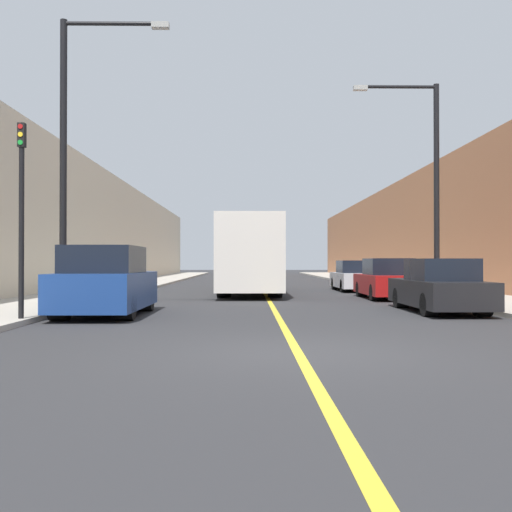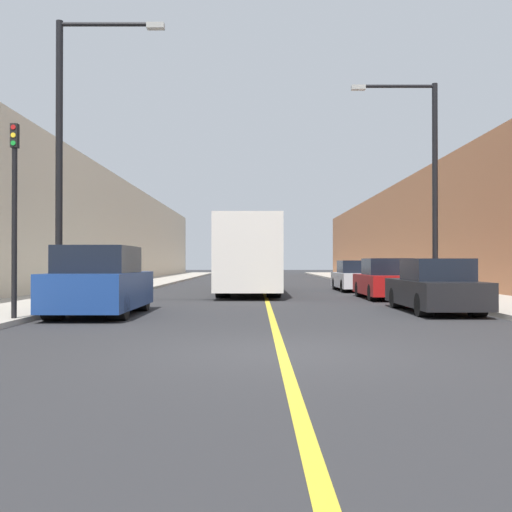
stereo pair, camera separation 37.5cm
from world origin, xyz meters
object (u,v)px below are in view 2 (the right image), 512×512
parked_suv_left (101,283)px  street_lamp_left (70,143)px  bus (250,255)px  car_right_mid (387,281)px  car_right_near (436,288)px  traffic_light (16,213)px  street_lamp_right (428,174)px  car_right_far (357,277)px

parked_suv_left → street_lamp_left: street_lamp_left is taller
bus → street_lamp_left: street_lamp_left is taller
car_right_mid → car_right_near: bearing=-89.7°
bus → car_right_mid: (5.29, -4.72, -1.05)m
bus → car_right_mid: 7.17m
parked_suv_left → street_lamp_left: bearing=134.6°
parked_suv_left → car_right_mid: parked_suv_left is taller
car_right_mid → parked_suv_left: bearing=-141.9°
car_right_mid → street_lamp_left: (-10.33, -5.89, 4.13)m
parked_suv_left → traffic_light: (-1.40, -2.14, 1.69)m
parked_suv_left → car_right_near: bearing=6.4°
car_right_near → street_lamp_left: 11.17m
street_lamp_right → traffic_light: (-11.65, -7.77, -2.04)m
car_right_near → car_right_mid: bearing=90.3°
car_right_mid → car_right_far: (-0.11, 6.25, -0.02)m
street_lamp_left → traffic_light: (-0.18, -3.39, -2.29)m
bus → car_right_near: size_ratio=2.63×
parked_suv_left → car_right_far: parked_suv_left is taller
car_right_mid → street_lamp_left: 12.59m
car_right_mid → traffic_light: (-10.51, -9.27, 1.84)m
traffic_light → car_right_near: bearing=16.7°
parked_suv_left → car_right_near: parked_suv_left is taller
bus → car_right_far: size_ratio=2.63×
traffic_light → street_lamp_left: bearing=87.0°
car_right_mid → car_right_far: car_right_mid is taller
car_right_far → car_right_mid: bearing=-89.0°
car_right_near → street_lamp_right: (1.11, 4.61, 3.90)m
parked_suv_left → street_lamp_right: 12.28m
car_right_near → street_lamp_left: (-10.36, 0.22, 4.15)m
car_right_near → car_right_mid: (-0.04, 6.11, 0.02)m
car_right_far → car_right_near: bearing=-89.3°
street_lamp_right → traffic_light: bearing=-146.3°
parked_suv_left → car_right_mid: (9.10, 7.13, -0.15)m
car_right_far → street_lamp_right: size_ratio=0.61×
parked_suv_left → car_right_far: 16.12m
street_lamp_right → traffic_light: 14.16m
parked_suv_left → traffic_light: bearing=-123.3°
car_right_near → street_lamp_right: size_ratio=0.61×
car_right_mid → street_lamp_right: size_ratio=0.57×
car_right_mid → car_right_far: bearing=91.0°
bus → traffic_light: bearing=-110.4°
bus → car_right_near: bearing=-63.8°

